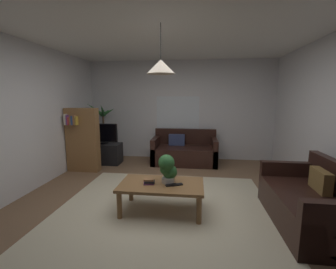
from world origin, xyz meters
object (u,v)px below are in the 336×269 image
(book_on_table_0, at_px, (149,183))
(bookshelf_corner, at_px, (82,139))
(couch_right_side, at_px, (312,205))
(coffee_table, at_px, (161,187))
(potted_plant_on_table, at_px, (168,168))
(remote_on_table_0, at_px, (177,185))
(tv, at_px, (102,133))
(book_on_table_1, at_px, (150,182))
(pendant_lamp, at_px, (161,67))
(remote_on_table_1, at_px, (171,185))
(couch_under_window, at_px, (184,152))
(potted_palm_corner, at_px, (104,135))
(book_on_table_2, at_px, (149,180))
(tv_stand, at_px, (103,153))

(book_on_table_0, xyz_separation_m, bookshelf_corner, (-1.83, 1.65, 0.29))
(couch_right_side, bearing_deg, bookshelf_corner, -113.62)
(coffee_table, height_order, potted_plant_on_table, potted_plant_on_table)
(potted_plant_on_table, distance_m, bookshelf_corner, 2.61)
(remote_on_table_0, height_order, potted_plant_on_table, potted_plant_on_table)
(bookshelf_corner, bearing_deg, tv, 72.74)
(couch_right_side, xyz_separation_m, book_on_table_1, (-2.12, 0.09, 0.18))
(remote_on_table_0, bearing_deg, couch_right_side, 61.63)
(book_on_table_0, height_order, pendant_lamp, pendant_lamp)
(potted_plant_on_table, bearing_deg, remote_on_table_1, -60.44)
(couch_under_window, height_order, coffee_table, couch_under_window)
(remote_on_table_0, xyz_separation_m, pendant_lamp, (-0.23, 0.05, 1.60))
(remote_on_table_0, height_order, remote_on_table_1, same)
(remote_on_table_1, distance_m, potted_palm_corner, 3.48)
(remote_on_table_0, bearing_deg, coffee_table, -127.57)
(book_on_table_2, relative_size, potted_palm_corner, 0.09)
(couch_under_window, height_order, tv_stand, couch_under_window)
(book_on_table_2, bearing_deg, tv, 126.37)
(pendant_lamp, bearing_deg, bookshelf_corner, 141.31)
(book_on_table_0, distance_m, potted_palm_corner, 3.28)
(couch_right_side, distance_m, pendant_lamp, 2.63)
(tv, height_order, pendant_lamp, pendant_lamp)
(couch_right_side, distance_m, tv, 4.47)
(book_on_table_1, xyz_separation_m, potted_palm_corner, (-1.81, 2.73, 0.17))
(tv_stand, height_order, bookshelf_corner, bookshelf_corner)
(couch_right_side, relative_size, coffee_table, 1.28)
(couch_under_window, xyz_separation_m, tv_stand, (-2.02, -0.27, -0.02))
(book_on_table_0, distance_m, potted_plant_on_table, 0.34)
(couch_right_side, height_order, remote_on_table_1, couch_right_side)
(coffee_table, distance_m, remote_on_table_0, 0.24)
(remote_on_table_1, xyz_separation_m, potted_palm_corner, (-2.12, 2.76, 0.19))
(book_on_table_0, xyz_separation_m, tv, (-1.64, 2.25, 0.33))
(bookshelf_corner, bearing_deg, potted_palm_corner, 88.26)
(book_on_table_2, xyz_separation_m, bookshelf_corner, (-1.83, 1.63, 0.24))
(couch_right_side, bearing_deg, remote_on_table_0, -92.67)
(remote_on_table_0, bearing_deg, potted_plant_on_table, -148.14)
(tv_stand, relative_size, pendant_lamp, 1.41)
(coffee_table, height_order, tv_stand, tv_stand)
(bookshelf_corner, bearing_deg, pendant_lamp, -38.69)
(book_on_table_2, xyz_separation_m, potted_palm_corner, (-1.80, 2.72, 0.15))
(couch_under_window, xyz_separation_m, remote_on_table_0, (0.03, -2.54, 0.15))
(remote_on_table_1, xyz_separation_m, tv_stand, (-1.97, 2.29, -0.18))
(bookshelf_corner, bearing_deg, remote_on_table_1, -37.89)
(couch_under_window, bearing_deg, remote_on_table_0, -89.28)
(tv_stand, relative_size, tv, 1.13)
(tv, bearing_deg, book_on_table_0, -53.81)
(potted_plant_on_table, distance_m, tv, 2.88)
(pendant_lamp, bearing_deg, tv, 129.55)
(couch_under_window, height_order, remote_on_table_1, couch_under_window)
(coffee_table, relative_size, potted_plant_on_table, 2.85)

